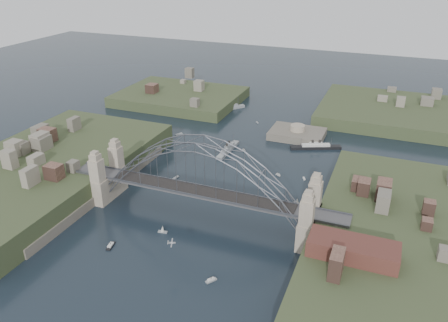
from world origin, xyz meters
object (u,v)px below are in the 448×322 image
fort_island (297,138)px  naval_cruiser_near (228,149)px  wharf_shed (353,249)px  naval_cruiser_far (229,108)px  bridge (200,179)px  ocean_liner (316,147)px

fort_island → naval_cruiser_near: fort_island is taller
naval_cruiser_near → fort_island: bearing=48.0°
fort_island → wharf_shed: (32.00, -84.00, 10.34)m
wharf_shed → naval_cruiser_near: (-53.54, 60.11, -9.19)m
naval_cruiser_far → bridge: bearing=-73.7°
wharf_shed → ocean_liner: size_ratio=1.04×
naval_cruiser_near → ocean_liner: naval_cruiser_near is taller
bridge → fort_island: bridge is taller
bridge → naval_cruiser_near: bearing=101.7°
bridge → naval_cruiser_far: size_ratio=5.87×
bridge → fort_island: bearing=80.3°
fort_island → naval_cruiser_far: size_ratio=1.54×
naval_cruiser_near → ocean_liner: bearing=26.0°
naval_cruiser_far → wharf_shed: bearing=-56.3°
fort_island → naval_cruiser_far: bearing=150.0°
fort_island → ocean_liner: bearing=-42.5°
bridge → wharf_shed: bearing=-17.7°
fort_island → naval_cruiser_near: (-21.54, -23.89, 1.15)m
bridge → naval_cruiser_near: bridge is taller
bridge → wharf_shed: 46.23m
bridge → naval_cruiser_near: 48.48m
naval_cruiser_near → ocean_liner: (31.06, 15.16, -0.06)m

